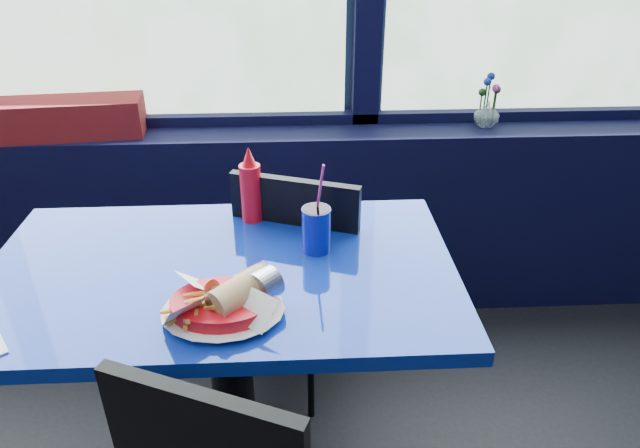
{
  "coord_description": "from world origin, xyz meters",
  "views": [
    {
      "loc": [
        0.49,
        0.77,
        1.56
      ],
      "look_at": [
        0.55,
        1.98,
        0.88
      ],
      "focal_mm": 32.0,
      "sensor_mm": 36.0,
      "label": 1
    }
  ],
  "objects_px": {
    "planter_box": "(48,119)",
    "soda_cup": "(316,228)",
    "flower_vase": "(487,111)",
    "chair_near_back": "(285,271)",
    "food_basket": "(225,303)",
    "near_table": "(227,323)",
    "ketchup_bottle": "(251,188)"
  },
  "relations": [
    {
      "from": "food_basket",
      "to": "ketchup_bottle",
      "type": "distance_m",
      "value": 0.45
    },
    {
      "from": "food_basket",
      "to": "soda_cup",
      "type": "height_order",
      "value": "soda_cup"
    },
    {
      "from": "flower_vase",
      "to": "soda_cup",
      "type": "relative_size",
      "value": 0.79
    },
    {
      "from": "food_basket",
      "to": "ketchup_bottle",
      "type": "bearing_deg",
      "value": 64.83
    },
    {
      "from": "food_basket",
      "to": "soda_cup",
      "type": "relative_size",
      "value": 1.15
    },
    {
      "from": "ketchup_bottle",
      "to": "soda_cup",
      "type": "distance_m",
      "value": 0.25
    },
    {
      "from": "chair_near_back",
      "to": "flower_vase",
      "type": "height_order",
      "value": "flower_vase"
    },
    {
      "from": "near_table",
      "to": "soda_cup",
      "type": "xyz_separation_m",
      "value": [
        0.25,
        0.07,
        0.25
      ]
    },
    {
      "from": "food_basket",
      "to": "ketchup_bottle",
      "type": "xyz_separation_m",
      "value": [
        0.04,
        0.44,
        0.07
      ]
    },
    {
      "from": "ketchup_bottle",
      "to": "soda_cup",
      "type": "height_order",
      "value": "soda_cup"
    },
    {
      "from": "chair_near_back",
      "to": "flower_vase",
      "type": "bearing_deg",
      "value": -126.17
    },
    {
      "from": "flower_vase",
      "to": "ketchup_bottle",
      "type": "relative_size",
      "value": 0.91
    },
    {
      "from": "chair_near_back",
      "to": "soda_cup",
      "type": "bearing_deg",
      "value": 129.88
    },
    {
      "from": "chair_near_back",
      "to": "soda_cup",
      "type": "relative_size",
      "value": 3.42
    },
    {
      "from": "chair_near_back",
      "to": "ketchup_bottle",
      "type": "height_order",
      "value": "ketchup_bottle"
    },
    {
      "from": "planter_box",
      "to": "ketchup_bottle",
      "type": "bearing_deg",
      "value": -42.76
    },
    {
      "from": "planter_box",
      "to": "flower_vase",
      "type": "bearing_deg",
      "value": -4.69
    },
    {
      "from": "planter_box",
      "to": "food_basket",
      "type": "height_order",
      "value": "planter_box"
    },
    {
      "from": "planter_box",
      "to": "flower_vase",
      "type": "height_order",
      "value": "flower_vase"
    },
    {
      "from": "soda_cup",
      "to": "near_table",
      "type": "bearing_deg",
      "value": -163.65
    },
    {
      "from": "flower_vase",
      "to": "soda_cup",
      "type": "height_order",
      "value": "soda_cup"
    },
    {
      "from": "chair_near_back",
      "to": "flower_vase",
      "type": "xyz_separation_m",
      "value": [
        0.79,
        0.54,
        0.35
      ]
    },
    {
      "from": "near_table",
      "to": "ketchup_bottle",
      "type": "distance_m",
      "value": 0.38
    },
    {
      "from": "near_table",
      "to": "soda_cup",
      "type": "bearing_deg",
      "value": 16.35
    },
    {
      "from": "near_table",
      "to": "ketchup_bottle",
      "type": "xyz_separation_m",
      "value": [
        0.07,
        0.25,
        0.28
      ]
    },
    {
      "from": "near_table",
      "to": "soda_cup",
      "type": "height_order",
      "value": "soda_cup"
    },
    {
      "from": "planter_box",
      "to": "flower_vase",
      "type": "xyz_separation_m",
      "value": [
        1.65,
        0.02,
        -0.01
      ]
    },
    {
      "from": "near_table",
      "to": "food_basket",
      "type": "height_order",
      "value": "food_basket"
    },
    {
      "from": "ketchup_bottle",
      "to": "flower_vase",
      "type": "bearing_deg",
      "value": 35.01
    },
    {
      "from": "planter_box",
      "to": "flower_vase",
      "type": "distance_m",
      "value": 1.65
    },
    {
      "from": "planter_box",
      "to": "soda_cup",
      "type": "distance_m",
      "value": 1.23
    },
    {
      "from": "soda_cup",
      "to": "ketchup_bottle",
      "type": "bearing_deg",
      "value": 135.31
    }
  ]
}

